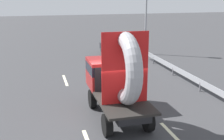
# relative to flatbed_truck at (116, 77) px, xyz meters

# --- Properties ---
(ground_plane) EXTENTS (120.00, 120.00, 0.00)m
(ground_plane) POSITION_rel_flatbed_truck_xyz_m (-0.01, -0.12, -1.85)
(ground_plane) COLOR #38383A
(flatbed_truck) EXTENTS (2.02, 4.87, 4.01)m
(flatbed_truck) POSITION_rel_flatbed_truck_xyz_m (0.00, 0.00, 0.00)
(flatbed_truck) COLOR black
(flatbed_truck) RESTS_ON ground_plane
(distant_sedan) EXTENTS (1.75, 4.09, 1.33)m
(distant_sedan) POSITION_rel_flatbed_truck_xyz_m (3.34, 12.70, -1.13)
(distant_sedan) COLOR black
(distant_sedan) RESTS_ON ground_plane
(traffic_light) EXTENTS (0.42, 0.36, 6.72)m
(traffic_light) POSITION_rel_flatbed_truck_xyz_m (6.19, 12.59, 2.46)
(traffic_light) COLOR gray
(traffic_light) RESTS_ON ground_plane
(guardrail) EXTENTS (0.10, 13.65, 0.71)m
(guardrail) POSITION_rel_flatbed_truck_xyz_m (5.48, 3.78, -1.32)
(guardrail) COLOR gray
(guardrail) RESTS_ON ground_plane
(lane_dash_left_far) EXTENTS (0.16, 2.41, 0.01)m
(lane_dash_left_far) POSITION_rel_flatbed_truck_xyz_m (-1.67, 6.16, -1.85)
(lane_dash_left_far) COLOR beige
(lane_dash_left_far) RESTS_ON ground_plane
(lane_dash_right_near) EXTENTS (0.16, 2.64, 0.01)m
(lane_dash_right_near) POSITION_rel_flatbed_truck_xyz_m (1.67, -2.53, -1.85)
(lane_dash_right_near) COLOR beige
(lane_dash_right_near) RESTS_ON ground_plane
(lane_dash_right_far) EXTENTS (0.16, 2.67, 0.01)m
(lane_dash_right_far) POSITION_rel_flatbed_truck_xyz_m (1.67, 6.15, -1.85)
(lane_dash_right_far) COLOR beige
(lane_dash_right_far) RESTS_ON ground_plane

